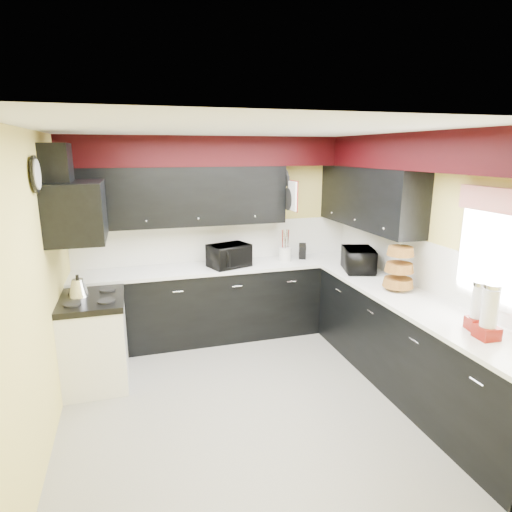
{
  "coord_description": "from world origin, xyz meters",
  "views": [
    {
      "loc": [
        -1.06,
        -3.56,
        2.33
      ],
      "look_at": [
        0.19,
        0.68,
        1.24
      ],
      "focal_mm": 30.0,
      "sensor_mm": 36.0,
      "label": 1
    }
  ],
  "objects": [
    {
      "name": "clock",
      "position": [
        -1.77,
        0.25,
        2.15
      ],
      "size": [
        0.03,
        0.3,
        0.3
      ],
      "primitive_type": null,
      "color": "black",
      "rests_on": "wall_left"
    },
    {
      "name": "deco_plate",
      "position": [
        1.77,
        -0.35,
        2.25
      ],
      "size": [
        0.03,
        0.24,
        0.24
      ],
      "primitive_type": null,
      "color": "white",
      "rests_on": "wall_right"
    },
    {
      "name": "pan_mid",
      "position": [
        0.82,
        1.42,
        1.75
      ],
      "size": [
        0.03,
        0.28,
        0.46
      ],
      "primitive_type": null,
      "color": "black",
      "rests_on": "upper_back"
    },
    {
      "name": "dispenser_b",
      "position": [
        1.47,
        -1.16,
        1.15
      ],
      "size": [
        0.16,
        0.16,
        0.41
      ],
      "primitive_type": null,
      "rotation": [
        0.0,
        0.0,
        -0.05
      ],
      "color": "maroon",
      "rests_on": "counter_right"
    },
    {
      "name": "pan_low",
      "position": [
        0.82,
        1.68,
        1.72
      ],
      "size": [
        0.03,
        0.24,
        0.42
      ],
      "primitive_type": null,
      "color": "black",
      "rests_on": "upper_back"
    },
    {
      "name": "wall_left",
      "position": [
        -1.8,
        0.0,
        1.25
      ],
      "size": [
        0.06,
        3.6,
        2.5
      ],
      "primitive_type": "cube",
      "color": "#E0C666",
      "rests_on": "ground"
    },
    {
      "name": "splash_right",
      "position": [
        1.79,
        0.0,
        1.19
      ],
      "size": [
        0.02,
        3.6,
        0.5
      ],
      "primitive_type": "cube",
      "color": "white",
      "rests_on": "counter_right"
    },
    {
      "name": "soffit_right",
      "position": [
        1.62,
        -0.18,
        2.33
      ],
      "size": [
        0.36,
        3.24,
        0.35
      ],
      "primitive_type": "cube",
      "color": "black",
      "rests_on": "wall_right"
    },
    {
      "name": "baskets",
      "position": [
        1.52,
        0.05,
        1.18
      ],
      "size": [
        0.27,
        0.27,
        0.5
      ],
      "primitive_type": null,
      "color": "brown",
      "rests_on": "upper_right"
    },
    {
      "name": "microwave",
      "position": [
        1.49,
        0.8,
        1.08
      ],
      "size": [
        0.46,
        0.57,
        0.27
      ],
      "primitive_type": "imported",
      "rotation": [
        0.0,
        0.0,
        1.28
      ],
      "color": "black",
      "rests_on": "counter_right"
    },
    {
      "name": "cooktop",
      "position": [
        -1.5,
        0.75,
        0.89
      ],
      "size": [
        0.62,
        0.77,
        0.06
      ],
      "primitive_type": "cube",
      "color": "black",
      "rests_on": "stove"
    },
    {
      "name": "kettle",
      "position": [
        -1.61,
        0.83,
        1.01
      ],
      "size": [
        0.26,
        0.26,
        0.18
      ],
      "primitive_type": null,
      "rotation": [
        0.0,
        0.0,
        0.43
      ],
      "color": "silver",
      "rests_on": "cooktop"
    },
    {
      "name": "upper_back",
      "position": [
        -0.5,
        1.62,
        1.8
      ],
      "size": [
        2.6,
        0.35,
        0.7
      ],
      "primitive_type": "cube",
      "color": "black",
      "rests_on": "wall_back"
    },
    {
      "name": "cab_back",
      "position": [
        0.0,
        1.5,
        0.45
      ],
      "size": [
        3.6,
        0.6,
        0.9
      ],
      "primitive_type": "cube",
      "color": "black",
      "rests_on": "ground"
    },
    {
      "name": "counter_right",
      "position": [
        1.5,
        -0.3,
        0.92
      ],
      "size": [
        0.64,
        3.02,
        0.04
      ],
      "primitive_type": "cube",
      "color": "white",
      "rests_on": "cab_right"
    },
    {
      "name": "valance",
      "position": [
        1.73,
        -0.9,
        1.95
      ],
      "size": [
        0.04,
        0.88,
        0.2
      ],
      "primitive_type": "cube",
      "color": "red",
      "rests_on": "wall_right"
    },
    {
      "name": "soffit_back",
      "position": [
        0.0,
        1.62,
        2.33
      ],
      "size": [
        3.6,
        0.36,
        0.35
      ],
      "primitive_type": "cube",
      "color": "black",
      "rests_on": "wall_back"
    },
    {
      "name": "stove",
      "position": [
        -1.5,
        0.75,
        0.43
      ],
      "size": [
        0.6,
        0.75,
        0.86
      ],
      "primitive_type": "cube",
      "color": "white",
      "rests_on": "ground"
    },
    {
      "name": "ceiling",
      "position": [
        0.0,
        0.0,
        2.5
      ],
      "size": [
        3.6,
        3.6,
        0.06
      ],
      "primitive_type": "cube",
      "color": "white",
      "rests_on": "wall_back"
    },
    {
      "name": "pan_top",
      "position": [
        0.82,
        1.55,
        2.0
      ],
      "size": [
        0.03,
        0.22,
        0.4
      ],
      "primitive_type": null,
      "color": "black",
      "rests_on": "upper_back"
    },
    {
      "name": "dispenser_a",
      "position": [
        1.52,
        -1.01,
        1.12
      ],
      "size": [
        0.16,
        0.16,
        0.37
      ],
      "primitive_type": null,
      "rotation": [
        0.0,
        0.0,
        -0.22
      ],
      "color": "#6E0003",
      "rests_on": "counter_right"
    },
    {
      "name": "wall_back",
      "position": [
        0.0,
        1.8,
        1.25
      ],
      "size": [
        3.6,
        0.06,
        2.5
      ],
      "primitive_type": "cube",
      "color": "#E0C666",
      "rests_on": "ground"
    },
    {
      "name": "knife_block",
      "position": [
        1.07,
        1.53,
        1.04
      ],
      "size": [
        0.13,
        0.15,
        0.2
      ],
      "primitive_type": "cube",
      "rotation": [
        0.0,
        0.0,
        -0.34
      ],
      "color": "black",
      "rests_on": "counter_back"
    },
    {
      "name": "upper_right",
      "position": [
        1.62,
        0.9,
        1.8
      ],
      "size": [
        0.35,
        1.8,
        0.7
      ],
      "primitive_type": "cube",
      "color": "black",
      "rests_on": "wall_right"
    },
    {
      "name": "wall_right",
      "position": [
        1.8,
        0.0,
        1.25
      ],
      "size": [
        0.06,
        3.6,
        2.5
      ],
      "primitive_type": "cube",
      "color": "#E0C666",
      "rests_on": "ground"
    },
    {
      "name": "hood",
      "position": [
        -1.55,
        0.75,
        1.78
      ],
      "size": [
        0.5,
        0.78,
        0.55
      ],
      "primitive_type": "cube",
      "color": "black",
      "rests_on": "wall_left"
    },
    {
      "name": "splash_back",
      "position": [
        0.0,
        1.79,
        1.19
      ],
      "size": [
        3.6,
        0.02,
        0.5
      ],
      "primitive_type": "cube",
      "color": "white",
      "rests_on": "counter_back"
    },
    {
      "name": "hood_duct",
      "position": [
        -1.68,
        0.75,
        2.2
      ],
      "size": [
        0.24,
        0.4,
        0.4
      ],
      "primitive_type": "cube",
      "color": "black",
      "rests_on": "wall_left"
    },
    {
      "name": "ground",
      "position": [
        0.0,
        0.0,
        0.0
      ],
      "size": [
        3.6,
        3.6,
        0.0
      ],
      "primitive_type": "plane",
      "color": "gray",
      "rests_on": "ground"
    },
    {
      "name": "window",
      "position": [
        1.79,
        -0.9,
        1.55
      ],
      "size": [
        0.03,
        0.86,
        0.96
      ],
      "primitive_type": null,
      "color": "white",
      "rests_on": "wall_right"
    },
    {
      "name": "toaster_oven",
      "position": [
        0.07,
        1.43,
        1.08
      ],
      "size": [
        0.58,
        0.53,
        0.28
      ],
      "primitive_type": "imported",
      "rotation": [
        0.0,
        0.0,
        0.33
      ],
      "color": "black",
      "rests_on": "counter_back"
    },
    {
      "name": "counter_back",
      "position": [
        0.0,
        1.5,
        0.92
      ],
      "size": [
        3.62,
        0.64,
        0.04
      ],
      "primitive_type": "cube",
      "color": "white",
      "rests_on": "cab_back"
    },
    {
      "name": "utensil_crock",
      "position": [
        0.83,
        1.51,
        1.03
      ],
      "size": [
        0.18,
        0.18,
        0.18
      ],
      "primitive_type": "cylinder",
      "rotation": [
        0.0,
        0.0,
        0.07
      ],
      "color": "silver",
      "rests_on": "counter_back"
    },
    {
      "name": "cut_board",
      "position": [
        0.83,
        1.3,
        1.8
      ],
      "size": [
        0.03,
        0.26,
        0.35
      ],
      "primitive_type": "cube",
      "color": "white",
      "rests_on": "upper_back"
    },
    {
      "name": "cab_right",
      "position": [
        1.5,
        -0.3,
        0.45
      ],
      "size": [
        0.6,
        3.0,
        0.9
      ],
      "primitive_type": "cube",
      "color": "black",
      "rests_on": "ground"
    }
  ]
}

